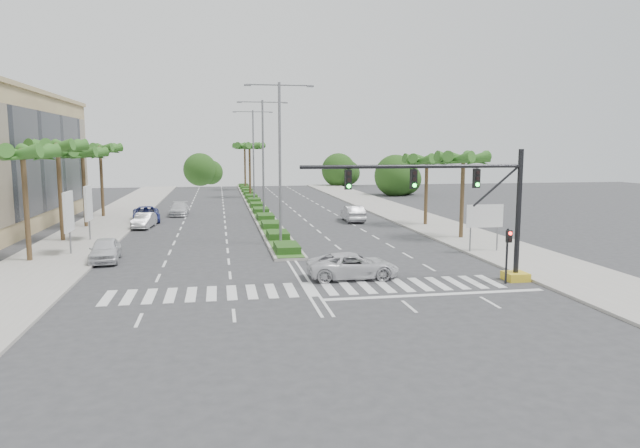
% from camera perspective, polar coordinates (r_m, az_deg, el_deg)
% --- Properties ---
extents(ground, '(160.00, 160.00, 0.00)m').
position_cam_1_polar(ground, '(29.66, -1.02, -6.55)').
color(ground, '#333335').
rests_on(ground, ground).
extents(footpath_right, '(6.00, 120.00, 0.15)m').
position_cam_1_polar(footpath_right, '(52.75, 11.96, -0.35)').
color(footpath_right, gray).
rests_on(footpath_right, ground).
extents(footpath_left, '(6.00, 120.00, 0.15)m').
position_cam_1_polar(footpath_left, '(50.07, -22.30, -1.18)').
color(footpath_left, gray).
rests_on(footpath_left, ground).
extents(median, '(2.20, 75.00, 0.20)m').
position_cam_1_polar(median, '(73.88, -6.55, 2.04)').
color(median, gray).
rests_on(median, ground).
extents(median_grass, '(1.80, 75.00, 0.04)m').
position_cam_1_polar(median_grass, '(73.87, -6.55, 2.14)').
color(median_grass, '#25551D').
rests_on(median_grass, median).
extents(signal_gantry, '(12.60, 1.20, 7.20)m').
position_cam_1_polar(signal_gantry, '(31.80, 15.70, 0.47)').
color(signal_gantry, gold).
rests_on(signal_gantry, ground).
extents(pedestrian_signal, '(0.28, 0.36, 3.00)m').
position_cam_1_polar(pedestrian_signal, '(32.01, 18.28, -2.15)').
color(pedestrian_signal, black).
rests_on(pedestrian_signal, ground).
extents(direction_sign, '(2.70, 0.11, 3.40)m').
position_cam_1_polar(direction_sign, '(40.89, 16.14, 0.58)').
color(direction_sign, slate).
rests_on(direction_sign, ground).
extents(billboard_near, '(0.18, 2.10, 4.35)m').
position_cam_1_polar(billboard_near, '(41.83, -23.85, 1.08)').
color(billboard_near, slate).
rests_on(billboard_near, ground).
extents(billboard_far, '(0.18, 2.10, 4.35)m').
position_cam_1_polar(billboard_far, '(47.64, -22.16, 1.90)').
color(billboard_far, slate).
rests_on(billboard_far, ground).
extents(palm_left_near, '(4.57, 4.68, 7.55)m').
position_cam_1_polar(palm_left_near, '(40.22, -27.59, 5.96)').
color(palm_left_near, brown).
rests_on(palm_left_near, ground).
extents(palm_left_mid, '(4.57, 4.68, 7.95)m').
position_cam_1_polar(palm_left_mid, '(47.91, -24.76, 6.72)').
color(palm_left_mid, brown).
rests_on(palm_left_mid, ground).
extents(palm_left_far, '(4.57, 4.68, 7.35)m').
position_cam_1_polar(palm_left_far, '(55.70, -22.66, 6.27)').
color(palm_left_far, brown).
rests_on(palm_left_far, ground).
extents(palm_left_end, '(4.57, 4.68, 7.75)m').
position_cam_1_polar(palm_left_end, '(63.53, -21.13, 6.80)').
color(palm_left_end, brown).
rests_on(palm_left_end, ground).
extents(palm_right_near, '(4.57, 4.68, 7.05)m').
position_cam_1_polar(palm_right_near, '(46.48, 14.14, 6.11)').
color(palm_right_near, brown).
rests_on(palm_right_near, ground).
extents(palm_right_far, '(4.57, 4.68, 6.75)m').
position_cam_1_polar(palm_right_far, '(53.88, 10.64, 6.09)').
color(palm_right_far, brown).
rests_on(palm_right_far, ground).
extents(palm_median_a, '(4.57, 4.68, 8.05)m').
position_cam_1_polar(palm_median_a, '(83.51, -7.06, 7.54)').
color(palm_median_a, brown).
rests_on(palm_median_a, ground).
extents(palm_median_b, '(4.57, 4.68, 8.05)m').
position_cam_1_polar(palm_median_b, '(98.49, -7.54, 7.55)').
color(palm_median_b, brown).
rests_on(palm_median_b, ground).
extents(streetlight_near, '(5.10, 0.25, 12.00)m').
position_cam_1_polar(streetlight_near, '(42.63, -4.04, 7.01)').
color(streetlight_near, slate).
rests_on(streetlight_near, ground).
extents(streetlight_mid, '(5.10, 0.25, 12.00)m').
position_cam_1_polar(streetlight_mid, '(58.57, -5.72, 7.17)').
color(streetlight_mid, slate).
rests_on(streetlight_mid, ground).
extents(streetlight_far, '(5.10, 0.25, 12.00)m').
position_cam_1_polar(streetlight_far, '(74.53, -6.68, 7.26)').
color(streetlight_far, slate).
rests_on(streetlight_far, ground).
extents(car_parked_a, '(2.14, 4.57, 1.51)m').
position_cam_1_polar(car_parked_a, '(39.10, -20.69, -2.44)').
color(car_parked_a, silver).
rests_on(car_parked_a, ground).
extents(car_parked_b, '(1.94, 4.32, 1.38)m').
position_cam_1_polar(car_parked_b, '(54.15, -17.18, 0.33)').
color(car_parked_b, '#B5B4B9').
rests_on(car_parked_b, ground).
extents(car_parked_c, '(3.22, 5.74, 1.51)m').
position_cam_1_polar(car_parked_c, '(58.56, -17.00, 0.94)').
color(car_parked_c, navy).
rests_on(car_parked_c, ground).
extents(car_parked_d, '(1.95, 4.75, 1.38)m').
position_cam_1_polar(car_parked_d, '(63.34, -13.90, 1.47)').
color(car_parked_d, silver).
rests_on(car_parked_d, ground).
extents(car_crossing, '(5.17, 2.45, 1.43)m').
position_cam_1_polar(car_crossing, '(32.03, 3.32, -4.18)').
color(car_crossing, silver).
rests_on(car_crossing, ground).
extents(car_right, '(1.82, 4.86, 1.58)m').
position_cam_1_polar(car_right, '(56.47, 3.30, 1.06)').
color(car_right, '#A9A9AE').
rests_on(car_right, ground).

